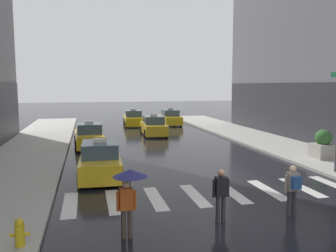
{
  "coord_description": "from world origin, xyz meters",
  "views": [
    {
      "loc": [
        -4.72,
        -9.35,
        4.2
      ],
      "look_at": [
        -0.66,
        8.0,
        2.11
      ],
      "focal_mm": 37.1,
      "sensor_mm": 36.0,
      "label": 1
    }
  ],
  "objects_px": {
    "taxi_lead": "(100,161)",
    "pedestrian_with_umbrella": "(129,185)",
    "pedestrian_plain_coat": "(221,192)",
    "taxi_fourth": "(133,119)",
    "fire_hydrant": "(20,233)",
    "taxi_second": "(89,136)",
    "taxi_third": "(153,126)",
    "pedestrian_with_backpack": "(293,186)",
    "planter_near_corner": "(323,145)",
    "taxi_fifth": "(170,118)"
  },
  "relations": [
    {
      "from": "taxi_third",
      "to": "taxi_fifth",
      "type": "distance_m",
      "value": 7.86
    },
    {
      "from": "pedestrian_plain_coat",
      "to": "taxi_lead",
      "type": "bearing_deg",
      "value": 118.34
    },
    {
      "from": "taxi_third",
      "to": "pedestrian_with_backpack",
      "type": "xyz_separation_m",
      "value": [
        0.93,
        -19.14,
        0.25
      ]
    },
    {
      "from": "taxi_lead",
      "to": "pedestrian_with_umbrella",
      "type": "height_order",
      "value": "pedestrian_with_umbrella"
    },
    {
      "from": "taxi_lead",
      "to": "planter_near_corner",
      "type": "xyz_separation_m",
      "value": [
        12.27,
        0.62,
        0.15
      ]
    },
    {
      "from": "taxi_lead",
      "to": "pedestrian_plain_coat",
      "type": "height_order",
      "value": "taxi_lead"
    },
    {
      "from": "pedestrian_with_backpack",
      "to": "planter_near_corner",
      "type": "distance_m",
      "value": 9.49
    },
    {
      "from": "taxi_fifth",
      "to": "planter_near_corner",
      "type": "height_order",
      "value": "taxi_fifth"
    },
    {
      "from": "taxi_second",
      "to": "taxi_fifth",
      "type": "distance_m",
      "value": 14.61
    },
    {
      "from": "pedestrian_plain_coat",
      "to": "planter_near_corner",
      "type": "height_order",
      "value": "planter_near_corner"
    },
    {
      "from": "taxi_fifth",
      "to": "pedestrian_with_umbrella",
      "type": "height_order",
      "value": "pedestrian_with_umbrella"
    },
    {
      "from": "pedestrian_with_umbrella",
      "to": "taxi_third",
      "type": "bearing_deg",
      "value": 77.35
    },
    {
      "from": "pedestrian_with_backpack",
      "to": "planter_near_corner",
      "type": "xyz_separation_m",
      "value": [
        6.41,
        6.99,
        -0.1
      ]
    },
    {
      "from": "taxi_fifth",
      "to": "pedestrian_plain_coat",
      "type": "height_order",
      "value": "taxi_fifth"
    },
    {
      "from": "taxi_fifth",
      "to": "pedestrian_with_backpack",
      "type": "distance_m",
      "value": 26.43
    },
    {
      "from": "fire_hydrant",
      "to": "planter_near_corner",
      "type": "xyz_separation_m",
      "value": [
        14.55,
        7.64,
        0.37
      ]
    },
    {
      "from": "pedestrian_plain_coat",
      "to": "planter_near_corner",
      "type": "relative_size",
      "value": 1.03
    },
    {
      "from": "taxi_lead",
      "to": "pedestrian_with_umbrella",
      "type": "relative_size",
      "value": 2.37
    },
    {
      "from": "pedestrian_with_umbrella",
      "to": "fire_hydrant",
      "type": "xyz_separation_m",
      "value": [
        -2.8,
        -0.18,
        -1.01
      ]
    },
    {
      "from": "taxi_fourth",
      "to": "pedestrian_plain_coat",
      "type": "distance_m",
      "value": 26.25
    },
    {
      "from": "taxi_third",
      "to": "fire_hydrant",
      "type": "distance_m",
      "value": 21.06
    },
    {
      "from": "pedestrian_plain_coat",
      "to": "taxi_second",
      "type": "bearing_deg",
      "value": 104.95
    },
    {
      "from": "taxi_second",
      "to": "pedestrian_with_backpack",
      "type": "height_order",
      "value": "taxi_second"
    },
    {
      "from": "fire_hydrant",
      "to": "taxi_fifth",
      "type": "bearing_deg",
      "value": 68.96
    },
    {
      "from": "taxi_second",
      "to": "planter_near_corner",
      "type": "relative_size",
      "value": 2.88
    },
    {
      "from": "taxi_lead",
      "to": "planter_near_corner",
      "type": "height_order",
      "value": "taxi_lead"
    },
    {
      "from": "pedestrian_with_backpack",
      "to": "fire_hydrant",
      "type": "bearing_deg",
      "value": -175.47
    },
    {
      "from": "taxi_lead",
      "to": "taxi_third",
      "type": "bearing_deg",
      "value": 68.91
    },
    {
      "from": "pedestrian_with_umbrella",
      "to": "taxi_fifth",
      "type": "bearing_deg",
      "value": 74.21
    },
    {
      "from": "taxi_second",
      "to": "pedestrian_with_umbrella",
      "type": "bearing_deg",
      "value": -86.29
    },
    {
      "from": "taxi_third",
      "to": "pedestrian_with_umbrella",
      "type": "distance_m",
      "value": 20.11
    },
    {
      "from": "taxi_second",
      "to": "taxi_fifth",
      "type": "relative_size",
      "value": 1.01
    },
    {
      "from": "taxi_fourth",
      "to": "fire_hydrant",
      "type": "xyz_separation_m",
      "value": [
        -6.42,
        -26.93,
        -0.22
      ]
    },
    {
      "from": "taxi_lead",
      "to": "planter_near_corner",
      "type": "bearing_deg",
      "value": 2.9
    },
    {
      "from": "taxi_second",
      "to": "taxi_fourth",
      "type": "relative_size",
      "value": 1.0
    },
    {
      "from": "taxi_second",
      "to": "taxi_fourth",
      "type": "distance_m",
      "value": 12.66
    },
    {
      "from": "pedestrian_with_umbrella",
      "to": "planter_near_corner",
      "type": "height_order",
      "value": "pedestrian_with_umbrella"
    },
    {
      "from": "pedestrian_with_umbrella",
      "to": "fire_hydrant",
      "type": "distance_m",
      "value": 2.98
    },
    {
      "from": "pedestrian_with_umbrella",
      "to": "taxi_lead",
      "type": "bearing_deg",
      "value": 94.38
    },
    {
      "from": "taxi_lead",
      "to": "taxi_fifth",
      "type": "height_order",
      "value": "same"
    },
    {
      "from": "taxi_lead",
      "to": "pedestrian_with_umbrella",
      "type": "distance_m",
      "value": 6.9
    },
    {
      "from": "taxi_fifth",
      "to": "pedestrian_with_umbrella",
      "type": "relative_size",
      "value": 2.36
    },
    {
      "from": "taxi_lead",
      "to": "fire_hydrant",
      "type": "height_order",
      "value": "taxi_lead"
    },
    {
      "from": "taxi_second",
      "to": "taxi_third",
      "type": "bearing_deg",
      "value": 40.9
    },
    {
      "from": "pedestrian_plain_coat",
      "to": "pedestrian_with_backpack",
      "type": "bearing_deg",
      "value": -1.16
    },
    {
      "from": "fire_hydrant",
      "to": "pedestrian_with_umbrella",
      "type": "bearing_deg",
      "value": 3.66
    },
    {
      "from": "taxi_fourth",
      "to": "pedestrian_with_umbrella",
      "type": "distance_m",
      "value": 27.01
    },
    {
      "from": "fire_hydrant",
      "to": "taxi_second",
      "type": "bearing_deg",
      "value": 83.11
    },
    {
      "from": "taxi_lead",
      "to": "pedestrian_with_backpack",
      "type": "relative_size",
      "value": 2.79
    },
    {
      "from": "taxi_lead",
      "to": "pedestrian_plain_coat",
      "type": "distance_m",
      "value": 7.19
    }
  ]
}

